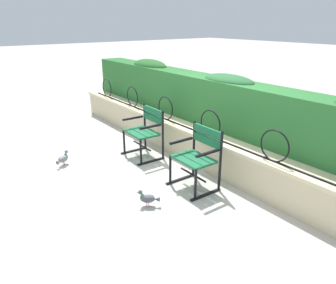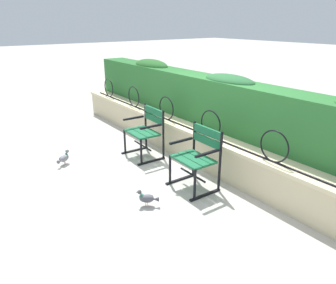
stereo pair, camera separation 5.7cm
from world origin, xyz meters
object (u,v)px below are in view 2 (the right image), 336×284
(park_chair_left, at_px, (146,130))
(pigeon_far_side, at_px, (147,198))
(park_chair_right, at_px, (198,156))
(pigeon_near_chairs, at_px, (64,158))

(park_chair_left, distance_m, pigeon_far_side, 1.67)
(park_chair_left, bearing_deg, park_chair_right, -1.04)
(pigeon_near_chairs, relative_size, pigeon_far_side, 1.07)
(pigeon_near_chairs, bearing_deg, park_chair_right, 34.58)
(park_chair_right, height_order, pigeon_far_side, park_chair_right)
(pigeon_near_chairs, distance_m, pigeon_far_side, 1.90)
(pigeon_near_chairs, bearing_deg, pigeon_far_side, 12.67)
(park_chair_left, distance_m, park_chair_right, 1.36)
(pigeon_far_side, bearing_deg, pigeon_near_chairs, -167.33)
(park_chair_right, distance_m, pigeon_far_side, 0.92)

